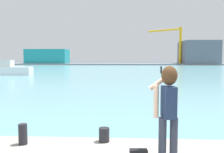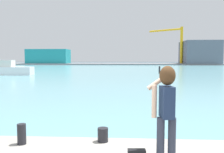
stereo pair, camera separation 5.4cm
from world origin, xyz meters
TOP-DOWN VIEW (x-y plane):
  - ground_plane at (0.00, 50.00)m, footprint 220.00×220.00m
  - harbor_water at (0.00, 52.00)m, footprint 140.00×100.00m
  - far_shore_dock at (0.00, 92.00)m, footprint 140.00×20.00m
  - person_photographer at (1.15, 0.72)m, footprint 0.53×0.55m
  - harbor_bollard at (-0.08, 1.73)m, footprint 0.24×0.24m
  - harbor_bollard_2 at (-1.83, 1.47)m, footprint 0.19×0.19m
  - boat_moored at (-16.44, 30.57)m, footprint 6.17×2.26m
  - warehouse_left at (-29.29, 87.12)m, footprint 15.33×8.07m
  - warehouse_right at (27.71, 88.85)m, footprint 12.41×13.74m
  - port_crane at (19.12, 89.66)m, footprint 11.73×9.25m

SIDE VIEW (x-z plane):
  - ground_plane at x=0.00m, z-range 0.00..0.00m
  - harbor_water at x=0.00m, z-range 0.00..0.02m
  - far_shore_dock at x=0.00m, z-range 0.00..0.54m
  - harbor_bollard at x=-0.08m, z-range 0.54..0.85m
  - harbor_bollard_2 at x=-1.83m, z-range 0.54..0.99m
  - boat_moored at x=-16.44m, z-range -0.28..1.87m
  - person_photographer at x=1.15m, z-range 0.73..2.47m
  - warehouse_left at x=-29.29m, z-range 0.54..5.84m
  - warehouse_right at x=27.71m, z-range 0.54..8.82m
  - port_crane at x=19.12m, z-range 2.55..16.17m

